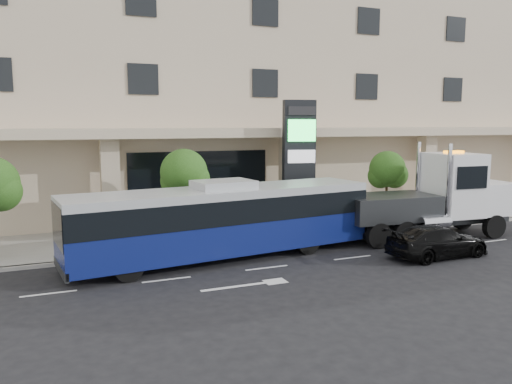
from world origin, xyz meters
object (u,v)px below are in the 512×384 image
Objects in this scene: tow_truck at (436,199)px; signage_pylon at (299,164)px; city_bus at (224,219)px; black_sedan at (437,241)px.

tow_truck is 1.55× the size of signage_pylon.
city_bus is 9.19m from black_sedan.
black_sedan is at bearing -55.34° from signage_pylon.
signage_pylon reaches higher than black_sedan.
tow_truck is 4.18m from black_sedan.
tow_truck is (11.12, -0.18, 0.26)m from city_bus.
tow_truck reaches higher than black_sedan.
city_bus is 11.13m from tow_truck.
tow_truck is 7.14m from signage_pylon.
signage_pylon is (-2.99, 7.19, 2.89)m from black_sedan.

